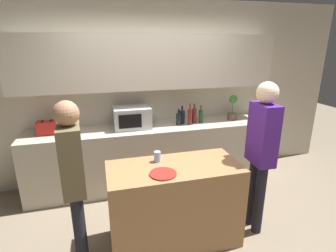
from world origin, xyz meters
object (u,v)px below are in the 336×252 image
at_px(potted_plant, 233,107).
at_px(bottle_4, 201,116).
at_px(plate_on_island, 163,174).
at_px(cup_0, 157,157).
at_px(person_left, 73,174).
at_px(bottle_1, 182,117).
at_px(person_center, 261,146).
at_px(toaster, 47,128).
at_px(bottle_0, 179,119).
at_px(bottle_2, 190,117).
at_px(microwave, 132,117).
at_px(bottle_3, 194,115).

relative_size(potted_plant, bottle_4, 1.47).
relative_size(plate_on_island, cup_0, 2.30).
bearing_deg(cup_0, potted_plant, 38.17).
bearing_deg(person_left, plate_on_island, 80.65).
distance_m(bottle_1, person_left, 2.03).
xyz_separation_m(potted_plant, person_center, (-0.39, -1.37, -0.09)).
bearing_deg(toaster, bottle_4, -0.51).
relative_size(bottle_0, bottle_2, 0.76).
distance_m(bottle_4, person_left, 2.23).
height_order(plate_on_island, cup_0, cup_0).
height_order(microwave, bottle_1, microwave).
bearing_deg(person_center, bottle_2, 18.37).
bearing_deg(potted_plant, microwave, -179.94).
xyz_separation_m(bottle_3, plate_on_island, (-0.86, -1.47, -0.13)).
relative_size(microwave, bottle_4, 1.94).
bearing_deg(microwave, toaster, 179.92).
bearing_deg(bottle_1, bottle_2, -44.74).
height_order(bottle_1, bottle_2, bottle_2).
distance_m(toaster, bottle_2, 1.98).
bearing_deg(bottle_3, cup_0, -125.84).
relative_size(microwave, person_center, 0.30).
height_order(microwave, bottle_0, microwave).
xyz_separation_m(toaster, bottle_0, (1.81, -0.07, 0.00)).
relative_size(microwave, person_left, 0.32).
distance_m(bottle_0, bottle_3, 0.28).
height_order(toaster, person_left, person_left).
bearing_deg(toaster, plate_on_island, -50.07).
xyz_separation_m(bottle_1, plate_on_island, (-0.66, -1.47, -0.12)).
xyz_separation_m(bottle_3, person_left, (-1.66, -1.40, -0.06)).
distance_m(bottle_3, person_left, 2.17).
height_order(bottle_1, cup_0, bottle_1).
xyz_separation_m(bottle_0, bottle_3, (0.27, 0.07, 0.02)).
xyz_separation_m(toaster, bottle_3, (2.08, 0.00, 0.02)).
distance_m(potted_plant, bottle_4, 0.55).
bearing_deg(toaster, potted_plant, 0.00).
bearing_deg(bottle_1, person_left, -136.48).
distance_m(potted_plant, person_center, 1.42).
height_order(bottle_1, plate_on_island, bottle_1).
bearing_deg(bottle_2, bottle_1, 135.26).
bearing_deg(microwave, plate_on_island, -86.37).
relative_size(microwave, bottle_2, 1.61).
height_order(bottle_1, person_center, person_center).
bearing_deg(cup_0, bottle_2, 55.43).
xyz_separation_m(bottle_0, plate_on_island, (-0.59, -1.40, -0.11)).
distance_m(microwave, potted_plant, 1.60).
bearing_deg(plate_on_island, microwave, 93.63).
xyz_separation_m(toaster, bottle_1, (1.89, 0.00, 0.01)).
height_order(bottle_4, plate_on_island, bottle_4).
xyz_separation_m(bottle_0, bottle_1, (0.08, 0.07, 0.01)).
relative_size(toaster, cup_0, 2.30).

